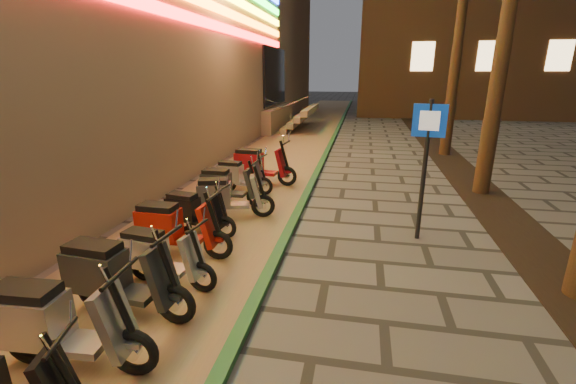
% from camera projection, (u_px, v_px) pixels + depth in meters
% --- Properties ---
extents(ground, '(120.00, 120.00, 0.00)m').
position_uv_depth(ground, '(311.00, 359.00, 4.30)').
color(ground, '#474442').
rests_on(ground, ground).
extents(parking_strip, '(3.40, 60.00, 0.01)m').
position_uv_depth(parking_strip, '(277.00, 159.00, 14.14)').
color(parking_strip, '#8C7251').
rests_on(parking_strip, ground).
extents(green_curb, '(0.18, 60.00, 0.10)m').
position_uv_depth(green_curb, '(323.00, 160.00, 13.82)').
color(green_curb, '#225B2D').
rests_on(green_curb, ground).
extents(planting_strip, '(1.20, 40.00, 0.02)m').
position_uv_depth(planting_strip, '(506.00, 220.00, 8.33)').
color(planting_strip, black).
rests_on(planting_strip, ground).
extents(pedestrian_sign, '(0.57, 0.12, 2.62)m').
position_uv_depth(pedestrian_sign, '(426.00, 152.00, 6.92)').
color(pedestrian_sign, black).
rests_on(pedestrian_sign, ground).
extents(scooter_4, '(1.79, 0.63, 1.26)m').
position_uv_depth(scooter_4, '(54.00, 324.00, 4.03)').
color(scooter_4, black).
rests_on(scooter_4, ground).
extents(scooter_5, '(1.81, 0.63, 1.27)m').
position_uv_depth(scooter_5, '(115.00, 276.00, 4.97)').
color(scooter_5, black).
rests_on(scooter_5, ground).
extents(scooter_6, '(1.53, 0.60, 1.07)m').
position_uv_depth(scooter_6, '(158.00, 256.00, 5.70)').
color(scooter_6, black).
rests_on(scooter_6, ground).
extents(scooter_7, '(1.70, 0.60, 1.20)m').
position_uv_depth(scooter_7, '(173.00, 227.00, 6.60)').
color(scooter_7, black).
rests_on(scooter_7, ground).
extents(scooter_8, '(1.49, 0.62, 1.04)m').
position_uv_depth(scooter_8, '(193.00, 212.00, 7.53)').
color(scooter_8, black).
rests_on(scooter_8, ground).
extents(scooter_9, '(1.65, 0.84, 1.17)m').
position_uv_depth(scooter_9, '(226.00, 196.00, 8.29)').
color(scooter_9, black).
rests_on(scooter_9, ground).
extents(scooter_10, '(1.58, 0.56, 1.12)m').
position_uv_depth(scooter_10, '(226.00, 185.00, 9.16)').
color(scooter_10, black).
rests_on(scooter_10, ground).
extents(scooter_11, '(1.52, 0.59, 1.07)m').
position_uv_depth(scooter_11, '(239.00, 175.00, 10.12)').
color(scooter_11, black).
rests_on(scooter_11, ground).
extents(scooter_12, '(1.82, 0.67, 1.28)m').
position_uv_depth(scooter_12, '(258.00, 165.00, 10.90)').
color(scooter_12, black).
rests_on(scooter_12, ground).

